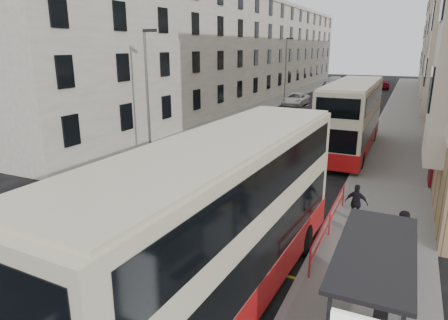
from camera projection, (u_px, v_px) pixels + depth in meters
The scene contains 19 objects.
ground at pixel (100, 275), 12.98m from camera, with size 200.00×200.00×0.00m, color black.
pavement_right at pixel (400, 128), 35.85m from camera, with size 4.00×120.00×0.15m, color slate.
pavement_left at pixel (241, 116), 42.14m from camera, with size 3.00×120.00×0.15m, color slate.
kerb_right at pixel (377, 126), 36.66m from camera, with size 0.25×120.00×0.15m, color gray.
kerb_left at pixel (254, 117), 41.53m from camera, with size 0.25×120.00×0.15m, color gray.
road_markings at pixel (338, 103), 52.18m from camera, with size 10.00×110.00×0.01m, color silver, non-canonical shape.
terrace_left at pixel (245, 50), 56.27m from camera, with size 9.18×79.00×13.25m.
bus_shelter at pixel (378, 287), 8.66m from camera, with size 1.65×4.25×2.70m.
guard_railing at pixel (330, 218), 15.21m from camera, with size 0.06×6.56×1.01m.
street_lamp_near at pixel (148, 88), 24.73m from camera, with size 0.93×0.18×8.00m.
street_lamp_far at pixel (286, 66), 50.87m from camera, with size 0.93×0.18×8.00m.
double_decker_front at pixel (222, 224), 10.89m from camera, with size 3.32×12.36×4.89m.
double_decker_rear at pixel (351, 117), 27.24m from camera, with size 2.82×12.21×4.87m.
pedestrian_mid at pixel (403, 237), 13.32m from camera, with size 0.87×0.68×1.79m, color black.
pedestrian_far at pixel (356, 203), 16.44m from camera, with size 0.93×0.39×1.59m, color black.
white_van at pixel (296, 99), 49.56m from camera, with size 2.52×5.46×1.52m, color white.
car_silver at pixel (329, 86), 65.97m from camera, with size 1.87×4.66×1.59m, color #96989D.
car_dark at pixel (346, 81), 75.94m from camera, with size 1.64×4.69×1.55m, color black.
car_red at pixel (379, 84), 68.75m from camera, with size 2.20×5.42×1.57m, color #A41025.
Camera 1 is at (8.49, -8.66, 7.19)m, focal length 32.00 mm.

